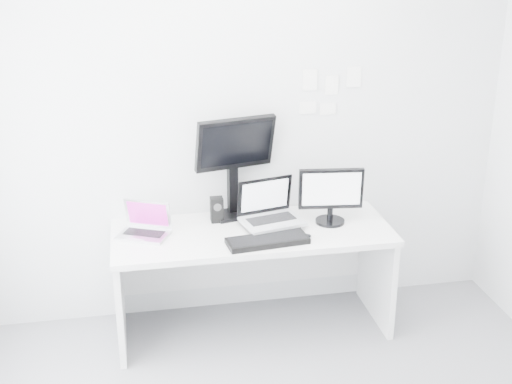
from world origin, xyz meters
The scene contains 14 objects.
back_wall centered at (0.00, 1.60, 1.35)m, with size 3.60×3.60×0.00m, color silver.
desk centered at (0.00, 1.25, 0.36)m, with size 1.80×0.70×0.73m, color white.
macbook centered at (-0.69, 1.28, 0.84)m, with size 0.31×0.23×0.23m, color #B0AFB4.
speaker centered at (-0.20, 1.44, 0.81)m, with size 0.08×0.08×0.17m, color black.
dell_laptop centered at (0.14, 1.27, 0.89)m, with size 0.38×0.29×0.32m, color #AAACB2.
rear_monitor centered at (-0.07, 1.50, 1.09)m, with size 0.53×0.19×0.72m, color black.
samsung_monitor centered at (0.53, 1.28, 0.92)m, with size 0.42×0.19×0.39m, color black.
keyboard centered at (0.06, 1.04, 0.75)m, with size 0.50×0.18×0.03m, color black.
mouse centered at (0.30, 1.06, 0.75)m, with size 0.09×0.06×0.03m, color black.
wall_note_0 centered at (0.45, 1.59, 1.62)m, with size 0.10×0.00×0.14m, color white.
wall_note_1 centered at (0.60, 1.59, 1.58)m, with size 0.09×0.00×0.13m, color white.
wall_note_2 centered at (0.75, 1.59, 1.63)m, with size 0.10×0.00×0.14m, color white.
wall_note_3 centered at (0.58, 1.59, 1.42)m, with size 0.11×0.00×0.08m, color white.
wall_note_4 centered at (0.44, 1.59, 1.43)m, with size 0.11×0.00×0.08m, color white.
Camera 1 is at (-0.73, -2.73, 2.55)m, focal length 48.25 mm.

